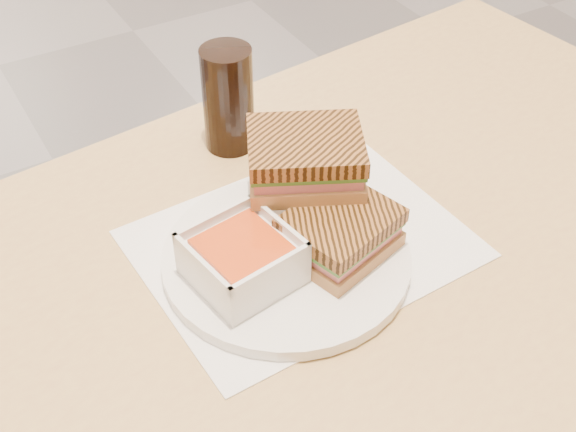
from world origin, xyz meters
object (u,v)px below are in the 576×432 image
plate (286,258)px  panini_lower (340,232)px  soup_bowl (242,260)px  cola_glass (228,99)px  main_table (339,299)px

plate → panini_lower: size_ratio=2.01×
plate → soup_bowl: (-0.06, -0.01, 0.03)m
panini_lower → soup_bowl: bearing=171.4°
soup_bowl → cola_glass: size_ratio=0.83×
main_table → soup_bowl: (-0.14, -0.02, 0.16)m
plate → panini_lower: (0.06, -0.02, 0.03)m
soup_bowl → panini_lower: size_ratio=0.86×
panini_lower → cola_glass: cola_glass is taller
main_table → plate: 0.15m
cola_glass → plate: bearing=-101.9°
main_table → cola_glass: size_ratio=8.73×
plate → panini_lower: panini_lower is taller
soup_bowl → panini_lower: 0.12m
plate → cola_glass: bearing=78.1°
panini_lower → cola_glass: (-0.00, 0.27, 0.03)m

